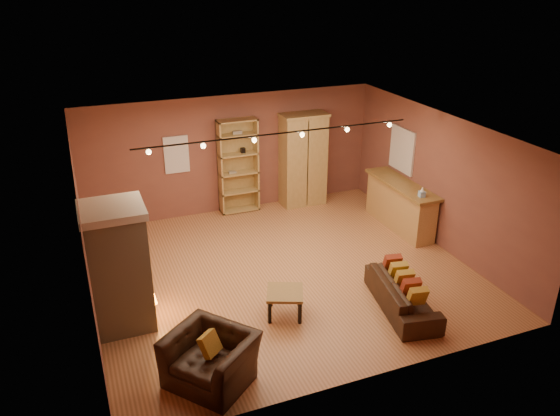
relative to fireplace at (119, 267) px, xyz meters
name	(u,v)px	position (x,y,z in m)	size (l,w,h in m)	color
floor	(283,271)	(3.04, 0.60, -1.06)	(7.00, 7.00, 0.00)	#975B35
ceiling	(283,132)	(3.04, 0.60, 1.74)	(7.00, 7.00, 0.00)	brown
back_wall	(232,154)	(3.04, 3.85, 0.34)	(7.00, 0.02, 2.80)	brown
left_wall	(84,237)	(-0.46, 0.60, 0.34)	(0.02, 6.50, 2.80)	brown
right_wall	(440,181)	(6.54, 0.60, 0.34)	(0.02, 6.50, 2.80)	brown
fireplace	(119,267)	(0.00, 0.00, 0.00)	(1.01, 0.98, 2.12)	#C3B087
back_window	(176,155)	(1.74, 3.83, 0.49)	(0.56, 0.04, 0.86)	silver
bookcase	(238,165)	(3.14, 3.73, 0.09)	(0.93, 0.36, 2.27)	tan
armoire	(303,159)	(4.76, 3.56, 0.09)	(1.12, 0.64, 2.28)	tan
bar_counter	(400,205)	(6.24, 1.49, -0.52)	(0.60, 2.22, 1.06)	tan
tissue_box	(422,193)	(6.19, 0.68, 0.09)	(0.14, 0.14, 0.23)	#89B2DB
right_window	(402,150)	(6.51, 2.00, 0.59)	(0.05, 0.90, 1.00)	silver
loveseat	(403,289)	(4.50, -1.32, -0.68)	(0.89, 1.93, 0.77)	black
armchair	(210,351)	(0.96, -1.87, -0.55)	(1.31, 1.37, 1.01)	black
coffee_table	(285,295)	(2.54, -0.76, -0.67)	(0.79, 0.79, 0.46)	olive
track_rail	(279,135)	(3.04, 0.80, 1.63)	(5.20, 0.09, 0.13)	black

